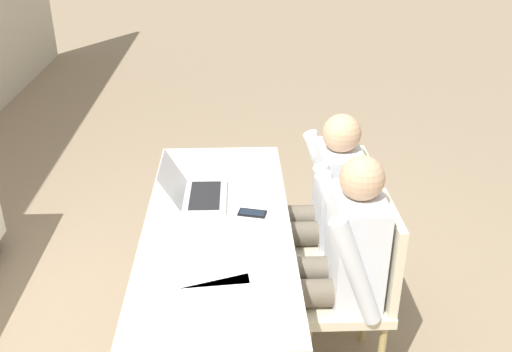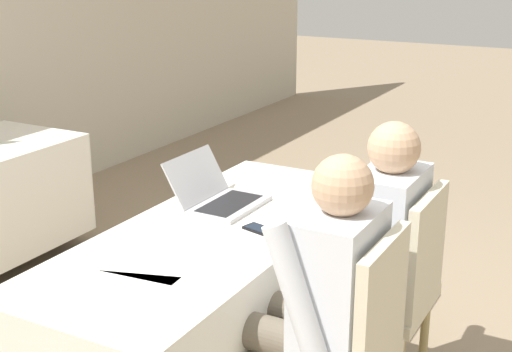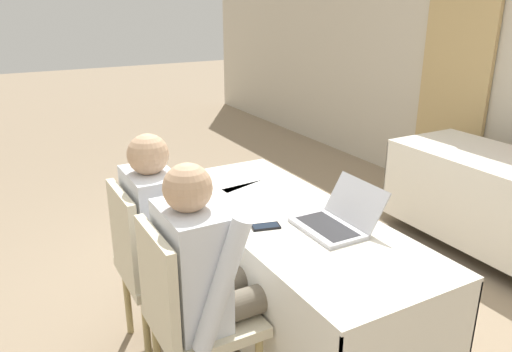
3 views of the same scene
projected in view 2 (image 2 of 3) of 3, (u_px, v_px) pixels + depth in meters
The scene contains 9 objects.
conference_table_near at pixel (215, 269), 2.90m from camera, with size 1.80×0.72×0.73m.
laptop at pixel (219, 197), 3.09m from camera, with size 0.36×0.34×0.21m.
cell_phone at pixel (261, 230), 2.82m from camera, with size 0.10×0.15×0.01m.
paper_beside_laptop at pixel (150, 266), 2.51m from camera, with size 0.24×0.31×0.00m.
paper_centre_table at pixel (129, 287), 2.35m from camera, with size 0.29×0.35×0.00m.
chair_near_left at pixel (344, 346), 2.39m from camera, with size 0.44×0.44×0.92m.
chair_near_right at pixel (392, 287), 2.82m from camera, with size 0.44×0.44×0.92m.
person_checkered_shirt at pixel (316, 297), 2.39m from camera, with size 0.50×0.52×1.18m.
person_white_shirt at pixel (369, 245), 2.82m from camera, with size 0.50×0.52×1.18m.
Camera 2 is at (-2.24, -1.42, 1.79)m, focal length 50.00 mm.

